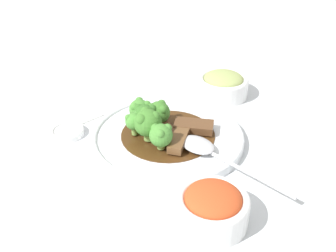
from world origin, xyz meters
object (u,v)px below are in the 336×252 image
object	(u,v)px
broccoli_floret_1	(145,116)
side_bowl_appetizer	(223,84)
beef_strip_2	(194,126)
broccoli_floret_4	(161,135)
beef_strip_1	(179,140)
broccoli_floret_2	(159,112)
broccoli_floret_3	(148,122)
side_bowl_kimchi	(212,207)
beef_strip_3	(151,116)
serving_spoon	(204,149)
broccoli_floret_0	(139,109)
main_plate	(168,136)
beef_strip_0	(164,130)
sauce_dish	(68,132)
broccoli_floret_5	(134,121)

from	to	relation	value
broccoli_floret_1	side_bowl_appetizer	world-z (taller)	broccoli_floret_1
beef_strip_2	broccoli_floret_4	world-z (taller)	broccoli_floret_4
beef_strip_1	broccoli_floret_2	bearing A→B (deg)	-107.67
broccoli_floret_3	side_bowl_kimchi	bearing A→B (deg)	71.62
beef_strip_3	serving_spoon	world-z (taller)	same
beef_strip_2	broccoli_floret_0	bearing A→B (deg)	-61.37
side_bowl_appetizer	main_plate	bearing A→B (deg)	9.46
beef_strip_0	broccoli_floret_1	size ratio (longest dim) A/B	1.33
broccoli_floret_0	broccoli_floret_2	size ratio (longest dim) A/B	1.02
broccoli_floret_4	broccoli_floret_0	bearing A→B (deg)	-110.66
broccoli_floret_0	sauce_dish	xyz separation A→B (m)	(0.11, -0.09, -0.04)
broccoli_floret_5	beef_strip_1	bearing A→B (deg)	113.23
beef_strip_2	broccoli_floret_2	bearing A→B (deg)	-63.88
main_plate	serving_spoon	xyz separation A→B (m)	(0.00, 0.09, 0.02)
main_plate	serving_spoon	size ratio (longest dim) A/B	1.26
side_bowl_kimchi	broccoli_floret_3	bearing A→B (deg)	-108.38
beef_strip_1	beef_strip_3	xyz separation A→B (m)	(-0.03, -0.10, -0.00)
broccoli_floret_5	broccoli_floret_0	bearing A→B (deg)	-145.85
beef_strip_0	sauce_dish	xyz separation A→B (m)	(0.12, -0.16, -0.02)
beef_strip_2	broccoli_floret_1	world-z (taller)	broccoli_floret_1
beef_strip_1	sauce_dish	xyz separation A→B (m)	(0.11, -0.20, -0.02)
beef_strip_2	serving_spoon	distance (m)	0.08
main_plate	broccoli_floret_1	size ratio (longest dim) A/B	5.74
beef_strip_0	beef_strip_2	bearing A→B (deg)	145.87
beef_strip_1	sauce_dish	size ratio (longest dim) A/B	1.20
broccoli_floret_1	broccoli_floret_5	xyz separation A→B (m)	(0.03, -0.00, 0.00)
broccoli_floret_4	broccoli_floret_3	bearing A→B (deg)	-95.38
beef_strip_2	broccoli_floret_2	distance (m)	0.07
beef_strip_2	broccoli_floret_4	bearing A→B (deg)	-1.58
broccoli_floret_5	side_bowl_appetizer	xyz separation A→B (m)	(-0.28, 0.01, -0.02)
broccoli_floret_1	main_plate	bearing A→B (deg)	115.98
broccoli_floret_2	side_bowl_kimchi	xyz separation A→B (m)	(0.12, 0.23, -0.02)
side_bowl_kimchi	side_bowl_appetizer	bearing A→B (deg)	-145.31
beef_strip_3	broccoli_floret_0	world-z (taller)	broccoli_floret_0
broccoli_floret_1	serving_spoon	xyz separation A→B (m)	(-0.02, 0.13, -0.02)
beef_strip_3	beef_strip_1	bearing A→B (deg)	74.79
broccoli_floret_1	side_bowl_kimchi	xyz separation A→B (m)	(0.09, 0.24, -0.02)
main_plate	beef_strip_3	distance (m)	0.07
broccoli_floret_4	side_bowl_kimchi	distance (m)	0.18
serving_spoon	side_bowl_appetizer	size ratio (longest dim) A/B	2.01
beef_strip_3	serving_spoon	distance (m)	0.15
broccoli_floret_2	broccoli_floret_5	size ratio (longest dim) A/B	1.06
beef_strip_0	side_bowl_appetizer	bearing A→B (deg)	-171.92
broccoli_floret_4	sauce_dish	distance (m)	0.21
broccoli_floret_1	side_bowl_appetizer	distance (m)	0.25
beef_strip_1	broccoli_floret_5	world-z (taller)	broccoli_floret_5
beef_strip_1	main_plate	bearing A→B (deg)	-108.14
broccoli_floret_3	broccoli_floret_5	xyz separation A→B (m)	(0.01, -0.03, -0.01)
beef_strip_0	side_bowl_appetizer	distance (m)	0.24
beef_strip_1	beef_strip_2	xyz separation A→B (m)	(-0.06, -0.01, 0.00)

